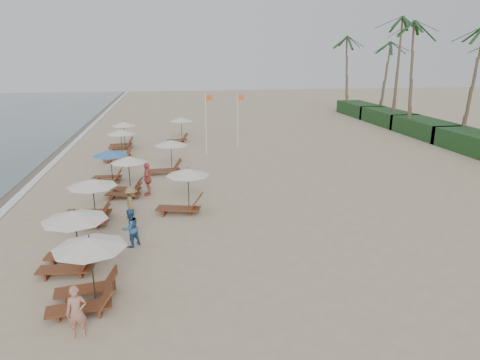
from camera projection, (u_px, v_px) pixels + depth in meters
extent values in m
plane|color=tan|center=(238.00, 248.00, 17.85)|extent=(160.00, 160.00, 0.00)
cube|color=#6B5E4C|center=(2.00, 191.00, 25.37)|extent=(3.20, 140.00, 0.01)
cube|color=white|center=(26.00, 189.00, 25.57)|extent=(0.50, 140.00, 0.02)
cube|color=#193D1C|center=(478.00, 143.00, 34.77)|extent=(3.20, 8.00, 1.60)
cube|color=#193D1C|center=(425.00, 128.00, 41.87)|extent=(3.20, 8.00, 1.60)
cube|color=#193D1C|center=(388.00, 117.00, 48.97)|extent=(3.20, 8.00, 1.60)
cube|color=#193D1C|center=(360.00, 109.00, 56.07)|extent=(3.20, 8.00, 1.60)
cylinder|color=brown|center=(467.00, 88.00, 37.06)|extent=(0.36, 0.36, 9.80)
cylinder|color=brown|center=(415.00, 80.00, 41.60)|extent=(0.36, 0.36, 10.60)
cylinder|color=brown|center=(397.00, 74.00, 46.55)|extent=(0.36, 0.36, 11.40)
cylinder|color=brown|center=(381.00, 82.00, 51.95)|extent=(0.36, 0.36, 9.00)
cylinder|color=brown|center=(350.00, 76.00, 56.48)|extent=(0.36, 0.36, 9.80)
cylinder|color=black|center=(93.00, 273.00, 13.55)|extent=(0.05, 0.05, 2.26)
cone|color=silver|center=(89.00, 243.00, 13.26)|extent=(2.31, 2.31, 0.35)
cylinder|color=black|center=(77.00, 241.00, 15.91)|extent=(0.05, 0.05, 2.20)
cone|color=silver|center=(75.00, 216.00, 15.63)|extent=(2.39, 2.39, 0.35)
cylinder|color=black|center=(94.00, 201.00, 20.40)|extent=(0.05, 0.05, 2.05)
cone|color=silver|center=(92.00, 183.00, 20.14)|extent=(2.33, 2.33, 0.35)
cylinder|color=black|center=(130.00, 177.00, 24.24)|extent=(0.05, 0.05, 2.20)
cone|color=silver|center=(128.00, 159.00, 23.96)|extent=(2.02, 2.02, 0.35)
cylinder|color=black|center=(111.00, 167.00, 26.79)|extent=(0.05, 0.05, 1.99)
cone|color=#3B71AF|center=(110.00, 153.00, 26.54)|extent=(2.21, 2.21, 0.35)
cylinder|color=black|center=(122.00, 145.00, 32.32)|extent=(0.05, 0.05, 2.28)
cone|color=silver|center=(121.00, 132.00, 32.03)|extent=(2.16, 2.16, 0.35)
cylinder|color=black|center=(124.00, 136.00, 36.48)|extent=(0.05, 0.05, 2.19)
cone|color=silver|center=(124.00, 124.00, 36.20)|extent=(2.06, 2.06, 0.35)
cylinder|color=black|center=(188.00, 190.00, 21.88)|extent=(0.05, 0.05, 2.15)
cone|color=silver|center=(188.00, 172.00, 21.61)|extent=(2.24, 2.24, 0.35)
cylinder|color=black|center=(171.00, 157.00, 29.00)|extent=(0.05, 0.05, 2.15)
cone|color=silver|center=(171.00, 143.00, 28.73)|extent=(2.24, 2.24, 0.35)
cylinder|color=black|center=(182.00, 130.00, 39.32)|extent=(0.05, 0.05, 2.15)
cone|color=silver|center=(181.00, 119.00, 39.05)|extent=(2.24, 2.24, 0.35)
imported|color=#B27761|center=(77.00, 312.00, 12.07)|extent=(0.60, 0.42, 1.57)
imported|color=#2D5588|center=(130.00, 228.00, 17.82)|extent=(1.00, 1.00, 1.64)
imported|color=olive|center=(132.00, 204.00, 20.61)|extent=(0.95, 1.24, 1.69)
imported|color=#C7584F|center=(148.00, 179.00, 24.32)|extent=(0.46, 1.11, 1.89)
cylinder|color=silver|center=(206.00, 124.00, 33.92)|extent=(0.08, 0.08, 4.86)
cube|color=#DD5529|center=(209.00, 98.00, 33.39)|extent=(0.55, 0.02, 0.40)
cylinder|color=silver|center=(238.00, 120.00, 36.82)|extent=(0.08, 0.08, 4.59)
cube|color=#DD5529|center=(241.00, 98.00, 36.33)|extent=(0.55, 0.02, 0.40)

